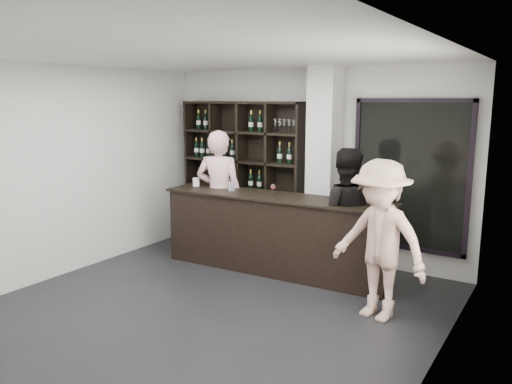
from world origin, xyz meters
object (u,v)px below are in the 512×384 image
Objects in this scene: taster_black at (344,217)px; taster_pink at (219,195)px; wine_shelf at (243,175)px; tasting_counter at (275,234)px; customer at (379,241)px.

taster_pink is at bearing -24.19° from taster_black.
tasting_counter is at bearing -36.28° from wine_shelf.
wine_shelf is at bearing -42.99° from taster_black.
taster_black is at bearing 147.36° from customer.
taster_pink is 2.05m from taster_black.
taster_pink is at bearing 171.46° from tasting_counter.
wine_shelf is 2.24m from taster_black.
taster_black reaches higher than tasting_counter.
wine_shelf is 0.75m from taster_pink.
taster_pink is (0.05, -0.72, -0.21)m from wine_shelf.
customer is (0.76, -0.80, -0.01)m from taster_black.
tasting_counter is at bearing 157.37° from taster_pink.
wine_shelf reaches higher than tasting_counter.
wine_shelf is at bearing 165.97° from customer.
tasting_counter is at bearing -18.42° from taster_black.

